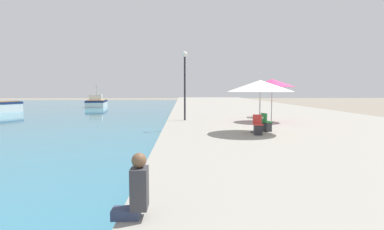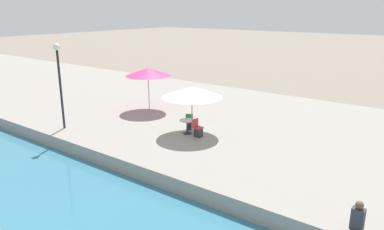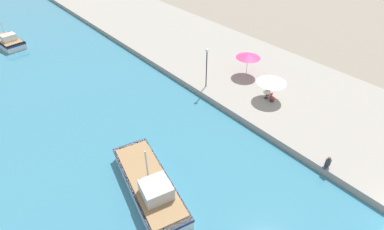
{
  "view_description": "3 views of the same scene",
  "coord_description": "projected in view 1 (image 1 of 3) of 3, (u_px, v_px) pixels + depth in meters",
  "views": [
    {
      "loc": [
        1.03,
        1.74,
        2.73
      ],
      "look_at": [
        1.5,
        16.38,
        1.49
      ],
      "focal_mm": 28.0,
      "sensor_mm": 36.0,
      "label": 1
    },
    {
      "loc": [
        -10.06,
        4.44,
        7.0
      ],
      "look_at": [
        4.66,
        15.61,
        1.69
      ],
      "focal_mm": 35.0,
      "sensor_mm": 36.0,
      "label": 2
    },
    {
      "loc": [
        -18.66,
        0.62,
        18.5
      ],
      "look_at": [
        -4.0,
        18.0,
        1.29
      ],
      "focal_mm": 28.0,
      "sensor_mm": 36.0,
      "label": 3
    }
  ],
  "objects": [
    {
      "name": "cafe_umbrella_white",
      "position": [
        272.0,
        83.0,
        18.94
      ],
      "size": [
        2.85,
        2.85,
        2.71
      ],
      "color": "#B7B7B7",
      "rests_on": "quay_promenade"
    },
    {
      "name": "cafe_chair_right",
      "position": [
        258.0,
        128.0,
        13.52
      ],
      "size": [
        0.42,
        0.45,
        0.91
      ],
      "rotation": [
        0.0,
        0.0,
        3.09
      ],
      "color": "#2D2D33",
      "rests_on": "quay_promenade"
    },
    {
      "name": "person_at_quay",
      "position": [
        137.0,
        189.0,
        4.73
      ],
      "size": [
        0.57,
        0.36,
        1.05
      ],
      "color": "#333D5B",
      "rests_on": "quay_promenade"
    },
    {
      "name": "cafe_chair_left",
      "position": [
        267.0,
        125.0,
        14.58
      ],
      "size": [
        0.56,
        0.55,
        0.91
      ],
      "rotation": [
        0.0,
        0.0,
        -1.12
      ],
      "color": "#2D2D33",
      "rests_on": "quay_promenade"
    },
    {
      "name": "cafe_umbrella_pink",
      "position": [
        260.0,
        86.0,
        13.91
      ],
      "size": [
        3.1,
        3.1,
        2.49
      ],
      "color": "#B7B7B7",
      "rests_on": "quay_promenade"
    },
    {
      "name": "quay_promenade",
      "position": [
        241.0,
        110.0,
        35.54
      ],
      "size": [
        16.0,
        90.0,
        0.69
      ],
      "color": "gray",
      "rests_on": "ground_plane"
    },
    {
      "name": "fishing_boat_far",
      "position": [
        97.0,
        102.0,
        47.42
      ],
      "size": [
        3.57,
        6.6,
        3.48
      ],
      "rotation": [
        0.0,
        0.0,
        0.15
      ],
      "color": "silver",
      "rests_on": "water_basin"
    },
    {
      "name": "lamppost",
      "position": [
        185.0,
        74.0,
        19.81
      ],
      "size": [
        0.36,
        0.36,
        4.56
      ],
      "color": "#232328",
      "rests_on": "quay_promenade"
    },
    {
      "name": "cafe_table",
      "position": [
        255.0,
        121.0,
        14.22
      ],
      "size": [
        0.8,
        0.8,
        0.74
      ],
      "color": "#333338",
      "rests_on": "quay_promenade"
    }
  ]
}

